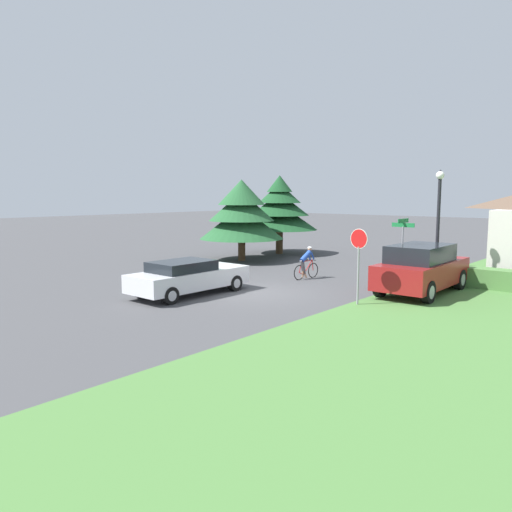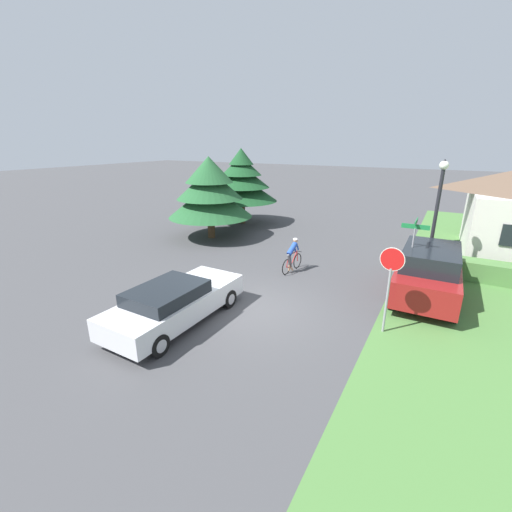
{
  "view_description": "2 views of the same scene",
  "coord_description": "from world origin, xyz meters",
  "px_view_note": "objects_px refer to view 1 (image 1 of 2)",
  "views": [
    {
      "loc": [
        12.24,
        -14.42,
        3.77
      ],
      "look_at": [
        -1.59,
        1.88,
        1.12
      ],
      "focal_mm": 35.0,
      "sensor_mm": 36.0,
      "label": 1
    },
    {
      "loc": [
        5.14,
        -8.96,
        5.38
      ],
      "look_at": [
        -1.2,
        2.22,
        1.06
      ],
      "focal_mm": 24.0,
      "sensor_mm": 36.0,
      "label": 2
    }
  ],
  "objects_px": {
    "stop_sign": "(359,252)",
    "conifer_tall_near": "(242,214)",
    "street_name_sign": "(402,242)",
    "sedan_left_lane": "(188,277)",
    "parked_suv_right": "(422,269)",
    "cyclist": "(306,263)",
    "conifer_tall_far": "(280,209)",
    "street_lamp": "(438,214)"
  },
  "relations": [
    {
      "from": "stop_sign",
      "to": "conifer_tall_near",
      "type": "distance_m",
      "value": 12.32
    },
    {
      "from": "street_name_sign",
      "to": "sedan_left_lane",
      "type": "bearing_deg",
      "value": -137.24
    },
    {
      "from": "parked_suv_right",
      "to": "street_name_sign",
      "type": "distance_m",
      "value": 1.26
    },
    {
      "from": "sedan_left_lane",
      "to": "conifer_tall_near",
      "type": "bearing_deg",
      "value": 30.95
    },
    {
      "from": "cyclist",
      "to": "conifer_tall_far",
      "type": "distance_m",
      "value": 9.83
    },
    {
      "from": "parked_suv_right",
      "to": "cyclist",
      "type": "bearing_deg",
      "value": 90.38
    },
    {
      "from": "street_lamp",
      "to": "street_name_sign",
      "type": "xyz_separation_m",
      "value": [
        -0.49,
        -2.26,
        -1.03
      ]
    },
    {
      "from": "stop_sign",
      "to": "conifer_tall_near",
      "type": "xyz_separation_m",
      "value": [
        -10.73,
        5.99,
        0.85
      ]
    },
    {
      "from": "sedan_left_lane",
      "to": "stop_sign",
      "type": "xyz_separation_m",
      "value": [
        5.73,
        2.6,
        1.16
      ]
    },
    {
      "from": "cyclist",
      "to": "street_name_sign",
      "type": "height_order",
      "value": "street_name_sign"
    },
    {
      "from": "stop_sign",
      "to": "street_lamp",
      "type": "relative_size",
      "value": 0.55
    },
    {
      "from": "cyclist",
      "to": "conifer_tall_near",
      "type": "bearing_deg",
      "value": 72.69
    },
    {
      "from": "parked_suv_right",
      "to": "conifer_tall_near",
      "type": "height_order",
      "value": "conifer_tall_near"
    },
    {
      "from": "stop_sign",
      "to": "street_lamp",
      "type": "bearing_deg",
      "value": -92.88
    },
    {
      "from": "sedan_left_lane",
      "to": "cyclist",
      "type": "relative_size",
      "value": 2.91
    },
    {
      "from": "sedan_left_lane",
      "to": "street_lamp",
      "type": "height_order",
      "value": "street_lamp"
    },
    {
      "from": "cyclist",
      "to": "parked_suv_right",
      "type": "xyz_separation_m",
      "value": [
        5.27,
        0.08,
        0.24
      ]
    },
    {
      "from": "street_name_sign",
      "to": "conifer_tall_far",
      "type": "height_order",
      "value": "conifer_tall_far"
    },
    {
      "from": "street_lamp",
      "to": "conifer_tall_far",
      "type": "height_order",
      "value": "conifer_tall_far"
    },
    {
      "from": "parked_suv_right",
      "to": "conifer_tall_near",
      "type": "xyz_separation_m",
      "value": [
        -11.61,
        2.64,
        1.74
      ]
    },
    {
      "from": "conifer_tall_near",
      "to": "street_lamp",
      "type": "bearing_deg",
      "value": -3.95
    },
    {
      "from": "conifer_tall_near",
      "to": "street_name_sign",
      "type": "bearing_deg",
      "value": -15.55
    },
    {
      "from": "stop_sign",
      "to": "street_name_sign",
      "type": "height_order",
      "value": "street_name_sign"
    },
    {
      "from": "parked_suv_right",
      "to": "conifer_tall_far",
      "type": "height_order",
      "value": "conifer_tall_far"
    },
    {
      "from": "cyclist",
      "to": "conifer_tall_far",
      "type": "xyz_separation_m",
      "value": [
        -6.76,
        6.8,
        2.16
      ]
    },
    {
      "from": "sedan_left_lane",
      "to": "conifer_tall_far",
      "type": "distance_m",
      "value": 13.96
    },
    {
      "from": "cyclist",
      "to": "street_lamp",
      "type": "bearing_deg",
      "value": -63.6
    },
    {
      "from": "sedan_left_lane",
      "to": "street_lamp",
      "type": "bearing_deg",
      "value": -38.98
    },
    {
      "from": "street_name_sign",
      "to": "street_lamp",
      "type": "bearing_deg",
      "value": 77.74
    },
    {
      "from": "conifer_tall_near",
      "to": "conifer_tall_far",
      "type": "xyz_separation_m",
      "value": [
        -0.43,
        4.08,
        0.17
      ]
    },
    {
      "from": "parked_suv_right",
      "to": "street_lamp",
      "type": "height_order",
      "value": "street_lamp"
    },
    {
      "from": "stop_sign",
      "to": "conifer_tall_far",
      "type": "height_order",
      "value": "conifer_tall_far"
    },
    {
      "from": "sedan_left_lane",
      "to": "street_lamp",
      "type": "xyz_separation_m",
      "value": [
        6.48,
        7.8,
        2.31
      ]
    },
    {
      "from": "stop_sign",
      "to": "cyclist",
      "type": "bearing_deg",
      "value": -31.38
    },
    {
      "from": "cyclist",
      "to": "sedan_left_lane",
      "type": "bearing_deg",
      "value": 173.15
    },
    {
      "from": "street_name_sign",
      "to": "stop_sign",
      "type": "bearing_deg",
      "value": -94.95
    },
    {
      "from": "sedan_left_lane",
      "to": "cyclist",
      "type": "xyz_separation_m",
      "value": [
        1.33,
        5.87,
        0.02
      ]
    },
    {
      "from": "parked_suv_right",
      "to": "stop_sign",
      "type": "bearing_deg",
      "value": 164.93
    },
    {
      "from": "street_lamp",
      "to": "conifer_tall_near",
      "type": "height_order",
      "value": "street_lamp"
    },
    {
      "from": "cyclist",
      "to": "parked_suv_right",
      "type": "bearing_deg",
      "value": -83.22
    },
    {
      "from": "sedan_left_lane",
      "to": "conifer_tall_far",
      "type": "xyz_separation_m",
      "value": [
        -5.43,
        12.67,
        2.19
      ]
    },
    {
      "from": "stop_sign",
      "to": "street_name_sign",
      "type": "relative_size",
      "value": 0.92
    }
  ]
}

